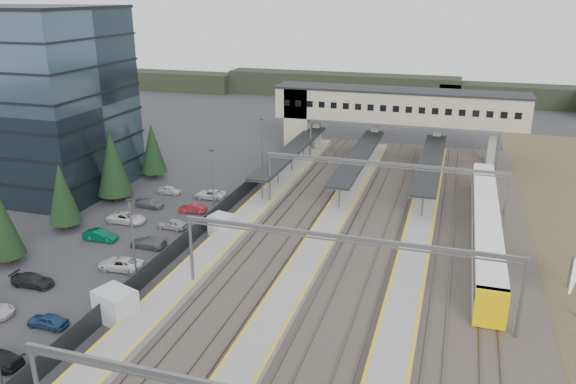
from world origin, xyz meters
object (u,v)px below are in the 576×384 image
(office_building, at_px, (25,100))
(footbridge, at_px, (381,109))
(train, at_px, (486,226))
(relay_cabin_near, at_px, (116,306))
(relay_cabin_far, at_px, (222,225))

(office_building, xyz_separation_m, footbridge, (43.70, 30.00, -4.26))
(train, bearing_deg, relay_cabin_near, -139.35)
(office_building, relative_size, train, 0.66)
(relay_cabin_near, height_order, relay_cabin_far, relay_cabin_near)
(relay_cabin_far, bearing_deg, relay_cabin_near, -94.27)
(relay_cabin_near, height_order, train, train)
(relay_cabin_near, xyz_separation_m, footbridge, (13.41, 56.79, 6.57))
(office_building, relative_size, relay_cabin_near, 6.31)
(office_building, relative_size, footbridge, 0.60)
(relay_cabin_near, bearing_deg, office_building, 138.51)
(relay_cabin_near, relative_size, footbridge, 0.10)
(train, bearing_deg, office_building, 178.78)
(relay_cabin_far, distance_m, footbridge, 40.36)
(footbridge, bearing_deg, relay_cabin_far, -107.56)
(relay_cabin_far, xyz_separation_m, footbridge, (12.00, 37.94, 6.77))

